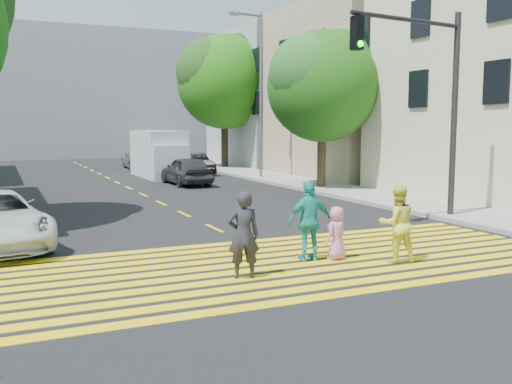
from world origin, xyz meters
TOP-DOWN VIEW (x-y plane):
  - ground at (0.00, 0.00)m, footprint 120.00×120.00m
  - sidewalk_right at (8.50, 15.00)m, footprint 3.00×60.00m
  - crosswalk at (0.00, 1.28)m, footprint 13.40×5.30m
  - lane_line at (0.00, 22.50)m, footprint 0.12×34.40m
  - building_right_tan at (15.00, 19.00)m, footprint 10.00×10.00m
  - building_right_grey at (15.00, 30.00)m, footprint 10.00×10.00m
  - backdrop_block at (0.00, 48.00)m, footprint 30.00×8.00m
  - tree_right_near at (8.28, 13.67)m, footprint 5.92×5.53m
  - tree_right_far at (8.93, 27.96)m, footprint 7.46×6.87m
  - pedestrian_man at (-1.39, 0.53)m, footprint 0.72×0.56m
  - pedestrian_woman at (2.25, 0.39)m, footprint 0.99×0.86m
  - pedestrian_child at (1.15, 1.12)m, footprint 0.69×0.58m
  - pedestrian_extra at (0.56, 1.32)m, footprint 1.08×0.50m
  - dark_car_near at (3.04, 18.38)m, footprint 1.83×4.34m
  - silver_car at (3.32, 29.97)m, footprint 2.29×5.09m
  - dark_car_parked at (5.31, 24.07)m, footprint 1.59×4.09m
  - white_van at (2.93, 23.27)m, footprint 2.17×5.76m
  - traffic_signal at (6.44, 4.34)m, footprint 4.46×0.87m
  - street_lamp at (7.56, 19.44)m, footprint 2.08×0.53m

SIDE VIEW (x-z plane):
  - ground at x=0.00m, z-range 0.00..0.00m
  - lane_line at x=0.00m, z-range 0.00..0.01m
  - crosswalk at x=0.00m, z-range 0.00..0.01m
  - sidewalk_right at x=8.50m, z-range 0.00..0.15m
  - pedestrian_child at x=1.15m, z-range 0.00..1.22m
  - dark_car_parked at x=5.31m, z-range 0.00..1.33m
  - silver_car at x=3.32m, z-range 0.00..1.45m
  - dark_car_near at x=3.04m, z-range 0.00..1.47m
  - pedestrian_woman at x=2.25m, z-range 0.00..1.73m
  - pedestrian_man at x=-1.39m, z-range 0.00..1.75m
  - pedestrian_extra at x=0.56m, z-range 0.00..1.80m
  - white_van at x=2.93m, z-range -0.07..2.65m
  - traffic_signal at x=6.44m, z-range 0.97..7.52m
  - building_right_tan at x=15.00m, z-range 0.00..10.00m
  - building_right_grey at x=15.00m, z-range 0.00..10.00m
  - tree_right_near at x=8.28m, z-range 1.34..8.91m
  - street_lamp at x=7.56m, z-range 0.68..9.87m
  - backdrop_block at x=0.00m, z-range 0.00..12.00m
  - tree_right_far at x=8.93m, z-range 1.66..11.14m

